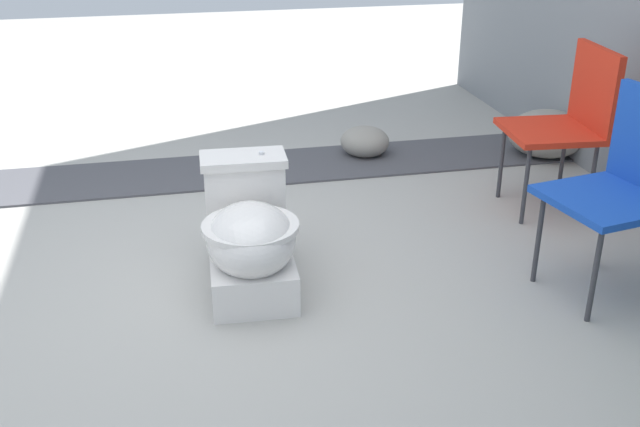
{
  "coord_description": "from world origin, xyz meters",
  "views": [
    {
      "loc": [
        2.73,
        -0.1,
        1.59
      ],
      "look_at": [
        -0.05,
        0.51,
        0.3
      ],
      "focal_mm": 42.0,
      "sensor_mm": 36.0,
      "label": 1
    }
  ],
  "objects_px": {
    "folding_chair_middle": "(631,174)",
    "boulder_far": "(547,134)",
    "toilet": "(249,238)",
    "boulder_near": "(365,142)",
    "folding_chair_left": "(572,113)"
  },
  "relations": [
    {
      "from": "folding_chair_middle",
      "to": "boulder_far",
      "type": "relative_size",
      "value": 1.72
    },
    {
      "from": "toilet",
      "to": "boulder_near",
      "type": "distance_m",
      "value": 1.69
    },
    {
      "from": "folding_chair_left",
      "to": "boulder_near",
      "type": "bearing_deg",
      "value": -46.01
    },
    {
      "from": "toilet",
      "to": "folding_chair_left",
      "type": "bearing_deg",
      "value": 108.21
    },
    {
      "from": "toilet",
      "to": "folding_chair_left",
      "type": "xyz_separation_m",
      "value": [
        -0.47,
        1.68,
        0.29
      ]
    },
    {
      "from": "boulder_far",
      "to": "folding_chair_middle",
      "type": "bearing_deg",
      "value": -18.08
    },
    {
      "from": "toilet",
      "to": "folding_chair_middle",
      "type": "distance_m",
      "value": 1.55
    },
    {
      "from": "folding_chair_middle",
      "to": "boulder_near",
      "type": "height_order",
      "value": "folding_chair_middle"
    },
    {
      "from": "boulder_near",
      "to": "toilet",
      "type": "bearing_deg",
      "value": -31.85
    },
    {
      "from": "folding_chair_left",
      "to": "boulder_far",
      "type": "height_order",
      "value": "folding_chair_left"
    },
    {
      "from": "toilet",
      "to": "boulder_far",
      "type": "relative_size",
      "value": 1.34
    },
    {
      "from": "boulder_far",
      "to": "boulder_near",
      "type": "bearing_deg",
      "value": -101.75
    },
    {
      "from": "folding_chair_middle",
      "to": "boulder_far",
      "type": "bearing_deg",
      "value": -118.41
    },
    {
      "from": "boulder_far",
      "to": "toilet",
      "type": "bearing_deg",
      "value": -58.74
    },
    {
      "from": "folding_chair_middle",
      "to": "boulder_far",
      "type": "height_order",
      "value": "folding_chair_middle"
    }
  ]
}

